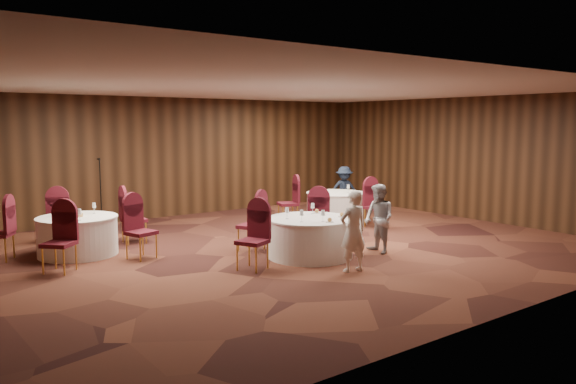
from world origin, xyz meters
TOP-DOWN VIEW (x-y plane):
  - ground at (0.00, 0.00)m, footprint 12.00×12.00m
  - room_shell at (0.00, 0.00)m, footprint 12.00×12.00m
  - table_main at (-0.12, -0.92)m, footprint 1.63×1.63m
  - table_left at (-3.58, 1.86)m, footprint 1.50×1.50m
  - table_right at (2.91, 1.76)m, footprint 1.53×1.53m
  - chairs_main at (-0.45, -0.31)m, footprint 3.07×1.95m
  - chairs_left at (-3.53, 1.87)m, footprint 3.21×3.18m
  - chairs_right at (2.39, 1.35)m, footprint 1.91×2.42m
  - tabletop_main at (-0.02, -1.02)m, footprint 1.08×1.08m
  - tabletop_left at (-3.58, 1.86)m, footprint 0.77×0.79m
  - tabletop_right at (3.09, 1.49)m, footprint 0.08×0.08m
  - mic_stand at (-2.46, 3.83)m, footprint 0.24×0.24m
  - woman_a at (-0.21, -2.18)m, footprint 0.55×0.40m
  - woman_b at (1.14, -1.47)m, footprint 0.61×0.73m
  - man_c at (3.90, 2.53)m, footprint 0.98×0.89m

SIDE VIEW (x-z plane):
  - ground at x=0.00m, z-range 0.00..0.00m
  - table_main at x=-0.12m, z-range 0.01..0.75m
  - table_right at x=2.91m, z-range 0.01..0.75m
  - table_left at x=-3.58m, z-range 0.01..0.75m
  - chairs_main at x=-0.45m, z-range 0.00..1.00m
  - chairs_left at x=-3.53m, z-range 0.00..1.00m
  - chairs_right at x=2.39m, z-range 0.00..1.00m
  - mic_stand at x=-2.46m, z-range -0.35..1.37m
  - man_c at x=3.90m, z-range 0.00..1.32m
  - woman_b at x=1.14m, z-range 0.00..1.35m
  - woman_a at x=-0.21m, z-range 0.00..1.39m
  - tabletop_left at x=-3.58m, z-range 0.71..0.93m
  - tabletop_main at x=-0.02m, z-range 0.73..0.94m
  - tabletop_right at x=3.09m, z-range 0.79..1.01m
  - room_shell at x=0.00m, z-range -4.04..7.96m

